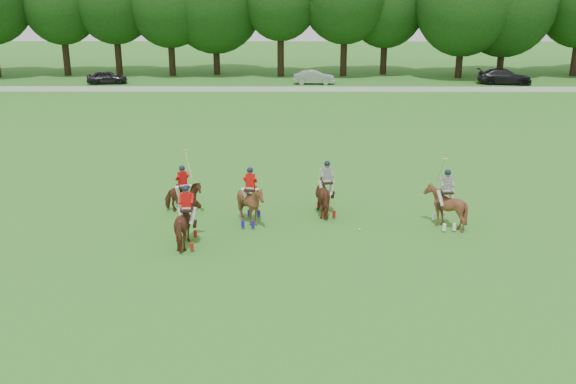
{
  "coord_description": "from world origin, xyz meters",
  "views": [
    {
      "loc": [
        1.06,
        -20.69,
        9.58
      ],
      "look_at": [
        0.94,
        4.2,
        1.4
      ],
      "focal_mm": 40.0,
      "sensor_mm": 36.0,
      "label": 1
    }
  ],
  "objects_px": {
    "car_right": "(504,77)",
    "polo_red_c": "(251,203)",
    "car_mid": "(314,77)",
    "polo_red_a": "(187,224)",
    "polo_ball": "(359,229)",
    "polo_stripe_b": "(445,206)",
    "car_left": "(107,77)",
    "polo_stripe_a": "(326,195)",
    "polo_red_b": "(183,196)"
  },
  "relations": [
    {
      "from": "polo_red_c",
      "to": "polo_red_b",
      "type": "bearing_deg",
      "value": 155.83
    },
    {
      "from": "polo_red_b",
      "to": "polo_stripe_a",
      "type": "xyz_separation_m",
      "value": [
        6.19,
        -0.2,
        0.13
      ]
    },
    {
      "from": "polo_red_c",
      "to": "car_mid",
      "type": "bearing_deg",
      "value": 84.15
    },
    {
      "from": "car_left",
      "to": "polo_ball",
      "type": "xyz_separation_m",
      "value": [
        20.85,
        -39.01,
        -0.61
      ]
    },
    {
      "from": "car_left",
      "to": "polo_stripe_a",
      "type": "distance_m",
      "value": 41.96
    },
    {
      "from": "car_mid",
      "to": "polo_stripe_a",
      "type": "xyz_separation_m",
      "value": [
        -0.73,
        -37.1,
        0.21
      ]
    },
    {
      "from": "polo_red_b",
      "to": "polo_stripe_b",
      "type": "bearing_deg",
      "value": -8.59
    },
    {
      "from": "polo_red_c",
      "to": "polo_stripe_b",
      "type": "relative_size",
      "value": 0.82
    },
    {
      "from": "car_mid",
      "to": "polo_red_b",
      "type": "relative_size",
      "value": 1.51
    },
    {
      "from": "polo_stripe_a",
      "to": "polo_red_c",
      "type": "bearing_deg",
      "value": -160.12
    },
    {
      "from": "car_mid",
      "to": "polo_stripe_b",
      "type": "relative_size",
      "value": 1.35
    },
    {
      "from": "polo_stripe_a",
      "to": "polo_stripe_b",
      "type": "distance_m",
      "value": 4.98
    },
    {
      "from": "polo_stripe_b",
      "to": "polo_ball",
      "type": "distance_m",
      "value": 3.63
    },
    {
      "from": "polo_red_a",
      "to": "polo_red_c",
      "type": "xyz_separation_m",
      "value": [
        2.25,
        2.34,
        0.01
      ]
    },
    {
      "from": "car_left",
      "to": "polo_red_c",
      "type": "height_order",
      "value": "polo_red_c"
    },
    {
      "from": "car_left",
      "to": "polo_red_b",
      "type": "relative_size",
      "value": 1.45
    },
    {
      "from": "polo_red_b",
      "to": "car_right",
      "type": "bearing_deg",
      "value": 55.28
    },
    {
      "from": "polo_red_c",
      "to": "polo_stripe_a",
      "type": "height_order",
      "value": "polo_red_c"
    },
    {
      "from": "car_left",
      "to": "polo_red_a",
      "type": "bearing_deg",
      "value": -169.09
    },
    {
      "from": "car_right",
      "to": "polo_red_c",
      "type": "relative_size",
      "value": 2.12
    },
    {
      "from": "polo_red_c",
      "to": "polo_ball",
      "type": "bearing_deg",
      "value": -9.66
    },
    {
      "from": "car_right",
      "to": "polo_red_c",
      "type": "bearing_deg",
      "value": 157.26
    },
    {
      "from": "polo_red_a",
      "to": "polo_ball",
      "type": "bearing_deg",
      "value": 13.32
    },
    {
      "from": "polo_ball",
      "to": "polo_stripe_b",
      "type": "bearing_deg",
      "value": 7.3
    },
    {
      "from": "polo_stripe_a",
      "to": "polo_red_b",
      "type": "bearing_deg",
      "value": 178.19
    },
    {
      "from": "polo_red_c",
      "to": "polo_stripe_a",
      "type": "xyz_separation_m",
      "value": [
        3.19,
        1.15,
        -0.02
      ]
    },
    {
      "from": "car_mid",
      "to": "polo_red_b",
      "type": "distance_m",
      "value": 37.55
    },
    {
      "from": "polo_red_c",
      "to": "car_right",
      "type": "bearing_deg",
      "value": 59.46
    },
    {
      "from": "polo_stripe_b",
      "to": "car_mid",
      "type": "bearing_deg",
      "value": 95.96
    },
    {
      "from": "car_left",
      "to": "car_mid",
      "type": "xyz_separation_m",
      "value": [
        20.33,
        0.0,
        0.0
      ]
    },
    {
      "from": "car_left",
      "to": "polo_stripe_a",
      "type": "relative_size",
      "value": 1.61
    },
    {
      "from": "polo_red_a",
      "to": "polo_red_c",
      "type": "bearing_deg",
      "value": 46.09
    },
    {
      "from": "car_mid",
      "to": "polo_ball",
      "type": "xyz_separation_m",
      "value": [
        0.52,
        -39.01,
        -0.61
      ]
    },
    {
      "from": "polo_stripe_b",
      "to": "polo_red_c",
      "type": "bearing_deg",
      "value": 177.79
    },
    {
      "from": "polo_red_b",
      "to": "polo_stripe_b",
      "type": "xyz_separation_m",
      "value": [
        10.95,
        -1.65,
        0.15
      ]
    },
    {
      "from": "car_right",
      "to": "polo_ball",
      "type": "height_order",
      "value": "car_right"
    },
    {
      "from": "car_mid",
      "to": "polo_red_c",
      "type": "bearing_deg",
      "value": 175.67
    },
    {
      "from": "polo_red_a",
      "to": "polo_stripe_b",
      "type": "height_order",
      "value": "polo_stripe_b"
    },
    {
      "from": "polo_red_b",
      "to": "polo_red_a",
      "type": "bearing_deg",
      "value": -78.5
    },
    {
      "from": "polo_stripe_a",
      "to": "polo_ball",
      "type": "bearing_deg",
      "value": -56.71
    },
    {
      "from": "polo_red_a",
      "to": "car_right",
      "type": "bearing_deg",
      "value": 58.56
    },
    {
      "from": "polo_red_c",
      "to": "polo_stripe_b",
      "type": "distance_m",
      "value": 7.95
    },
    {
      "from": "car_mid",
      "to": "polo_red_c",
      "type": "distance_m",
      "value": 38.45
    },
    {
      "from": "car_right",
      "to": "polo_red_a",
      "type": "xyz_separation_m",
      "value": [
        -24.82,
        -40.59,
        0.13
      ]
    },
    {
      "from": "polo_ball",
      "to": "polo_red_b",
      "type": "bearing_deg",
      "value": 164.22
    },
    {
      "from": "polo_red_c",
      "to": "polo_ball",
      "type": "height_order",
      "value": "polo_red_c"
    },
    {
      "from": "car_mid",
      "to": "car_right",
      "type": "relative_size",
      "value": 0.78
    },
    {
      "from": "car_left",
      "to": "polo_red_a",
      "type": "distance_m",
      "value": 42.99
    },
    {
      "from": "car_mid",
      "to": "polo_red_a",
      "type": "relative_size",
      "value": 1.67
    },
    {
      "from": "polo_red_a",
      "to": "polo_red_b",
      "type": "distance_m",
      "value": 3.77
    }
  ]
}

